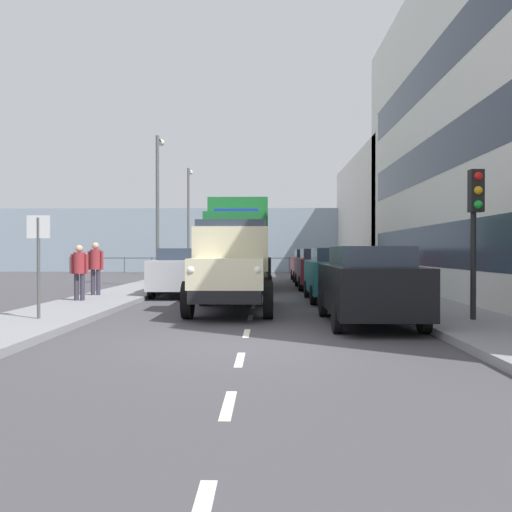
# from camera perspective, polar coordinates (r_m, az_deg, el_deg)

# --- Properties ---
(ground_plane) EXTENTS (80.00, 80.00, 0.00)m
(ground_plane) POSITION_cam_1_polar(r_m,az_deg,el_deg) (20.70, 0.06, -3.98)
(ground_plane) COLOR #423F44
(sidewalk_left) EXTENTS (2.35, 38.75, 0.15)m
(sidewalk_left) POSITION_cam_1_polar(r_m,az_deg,el_deg) (21.15, 13.10, -3.70)
(sidewalk_left) COLOR gray
(sidewalk_left) RESTS_ON ground_plane
(sidewalk_right) EXTENTS (2.35, 38.75, 0.15)m
(sidewalk_right) POSITION_cam_1_polar(r_m,az_deg,el_deg) (21.33, -12.86, -3.66)
(sidewalk_right) COLOR gray
(sidewalk_right) RESTS_ON ground_plane
(road_centreline_markings) EXTENTS (0.12, 34.64, 0.01)m
(road_centreline_markings) POSITION_cam_1_polar(r_m,az_deg,el_deg) (19.92, 0.01, -4.15)
(road_centreline_markings) COLOR silver
(road_centreline_markings) RESTS_ON ground_plane
(building_far_block) EXTENTS (8.11, 15.52, 7.69)m
(building_far_block) POSITION_cam_1_polar(r_m,az_deg,el_deg) (37.06, 16.22, 3.93)
(building_far_block) COLOR silver
(building_far_block) RESTS_ON ground_plane
(sea_horizon) EXTENTS (80.00, 0.80, 5.00)m
(sea_horizon) POSITION_cam_1_polar(r_m,az_deg,el_deg) (43.02, 0.65, 1.67)
(sea_horizon) COLOR #8C9EAD
(sea_horizon) RESTS_ON ground_plane
(seawall_railing) EXTENTS (28.08, 0.08, 1.20)m
(seawall_railing) POSITION_cam_1_polar(r_m,az_deg,el_deg) (39.42, 0.60, -0.52)
(seawall_railing) COLOR #4C5156
(seawall_railing) RESTS_ON ground_plane
(truck_vintage_cream) EXTENTS (2.17, 5.64, 2.43)m
(truck_vintage_cream) POSITION_cam_1_polar(r_m,az_deg,el_deg) (14.37, -2.59, -1.25)
(truck_vintage_cream) COLOR black
(truck_vintage_cream) RESTS_ON ground_plane
(lorry_cargo_green) EXTENTS (2.58, 8.20, 3.87)m
(lorry_cargo_green) POSITION_cam_1_polar(r_m,az_deg,el_deg) (24.41, -1.70, 1.57)
(lorry_cargo_green) COLOR #1E7033
(lorry_cargo_green) RESTS_ON ground_plane
(car_black_kerbside_near) EXTENTS (1.88, 4.47, 1.72)m
(car_black_kerbside_near) POSITION_cam_1_polar(r_m,az_deg,el_deg) (12.32, 11.63, -2.86)
(car_black_kerbside_near) COLOR black
(car_black_kerbside_near) RESTS_ON ground_plane
(car_teal_kerbside_1) EXTENTS (1.88, 4.20, 1.72)m
(car_teal_kerbside_1) POSITION_cam_1_polar(r_m,az_deg,el_deg) (17.86, 8.37, -1.82)
(car_teal_kerbside_1) COLOR #1E6670
(car_teal_kerbside_1) RESTS_ON ground_plane
(car_maroon_kerbside_2) EXTENTS (1.92, 4.47, 1.72)m
(car_maroon_kerbside_2) POSITION_cam_1_polar(r_m,az_deg,el_deg) (23.61, 6.61, -1.25)
(car_maroon_kerbside_2) COLOR maroon
(car_maroon_kerbside_2) RESTS_ON ground_plane
(car_red_kerbside_3) EXTENTS (1.80, 4.45, 1.72)m
(car_red_kerbside_3) POSITION_cam_1_polar(r_m,az_deg,el_deg) (29.63, 5.51, -0.90)
(car_red_kerbside_3) COLOR #B21E1E
(car_red_kerbside_3) RESTS_ON ground_plane
(car_silver_oppositeside_0) EXTENTS (1.96, 4.61, 1.72)m
(car_silver_oppositeside_0) POSITION_cam_1_polar(r_m,az_deg,el_deg) (20.08, -7.53, -1.56)
(car_silver_oppositeside_0) COLOR #B7BABF
(car_silver_oppositeside_0) RESTS_ON ground_plane
(pedestrian_couple_b) EXTENTS (0.53, 0.34, 1.65)m
(pedestrian_couple_b) POSITION_cam_1_polar(r_m,az_deg,el_deg) (17.08, -17.99, -1.19)
(pedestrian_couple_b) COLOR #383342
(pedestrian_couple_b) RESTS_ON sidewalk_right
(pedestrian_near_railing) EXTENTS (0.53, 0.34, 1.76)m
(pedestrian_near_railing) POSITION_cam_1_polar(r_m,az_deg,el_deg) (19.04, -16.44, -0.80)
(pedestrian_near_railing) COLOR #383342
(pedestrian_near_railing) RESTS_ON sidewalk_right
(traffic_light_near) EXTENTS (0.28, 0.41, 3.20)m
(traffic_light_near) POSITION_cam_1_polar(r_m,az_deg,el_deg) (12.54, 21.96, 4.38)
(traffic_light_near) COLOR black
(traffic_light_near) RESTS_ON sidewalk_left
(lamp_post_promenade) EXTENTS (0.32, 1.14, 6.84)m
(lamp_post_promenade) POSITION_cam_1_polar(r_m,az_deg,el_deg) (25.95, -10.20, 6.20)
(lamp_post_promenade) COLOR #59595B
(lamp_post_promenade) RESTS_ON sidewalk_right
(lamp_post_far) EXTENTS (0.32, 1.14, 6.91)m
(lamp_post_far) POSITION_cam_1_polar(r_m,az_deg,el_deg) (36.12, -7.04, 4.65)
(lamp_post_far) COLOR #59595B
(lamp_post_far) RESTS_ON sidewalk_right
(street_sign) EXTENTS (0.50, 0.07, 2.25)m
(street_sign) POSITION_cam_1_polar(r_m,az_deg,el_deg) (12.78, -21.80, 0.76)
(street_sign) COLOR #4C4C4C
(street_sign) RESTS_ON sidewalk_right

